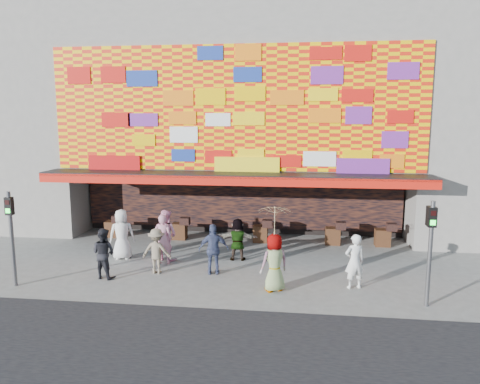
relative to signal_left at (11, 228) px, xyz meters
The scene contains 14 objects.
ground 6.64m from the signal_left, 13.61° to the left, with size 90.00×90.00×0.00m, color slate.
shop_building 11.98m from the signal_left, 57.35° to the left, with size 15.20×9.40×10.00m.
signal_left is the anchor object (origin of this frame).
signal_right 12.40m from the signal_left, ahead, with size 0.22×0.20×3.00m.
ped_a 3.97m from the signal_left, 53.28° to the left, with size 0.91×0.60×1.87m, color silver.
ped_b 4.92m from the signal_left, 34.38° to the left, with size 0.66×0.43×1.82m, color #BD7A90.
ped_c 2.88m from the signal_left, 22.86° to the left, with size 0.81×0.63×1.67m, color black.
ped_d 4.55m from the signal_left, 23.10° to the left, with size 0.99×0.57×1.54m, color #7B6E59.
ped_e 6.35m from the signal_left, 17.25° to the left, with size 1.01×0.42×1.72m, color #3A4366.
ped_f 7.53m from the signal_left, 28.08° to the left, with size 1.45×0.46×1.57m, color gray.
ped_g 8.17m from the signal_left, ahead, with size 0.87×0.56×1.78m, color gray.
ped_h 10.63m from the signal_left, ahead, with size 0.62×0.41×1.71m, color silver.
ped_i 5.16m from the signal_left, 39.11° to the left, with size 0.91×0.71×1.88m, color pink.
parasol 8.12m from the signal_left, ahead, with size 1.26×1.28×1.89m.
Camera 1 is at (2.59, -14.50, 5.31)m, focal length 35.00 mm.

